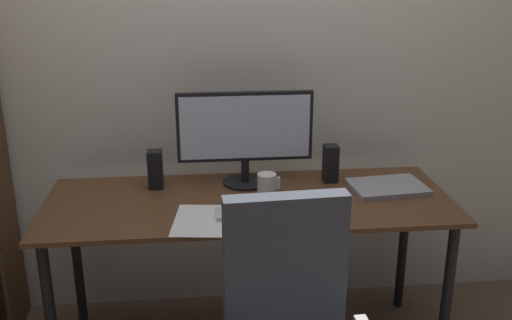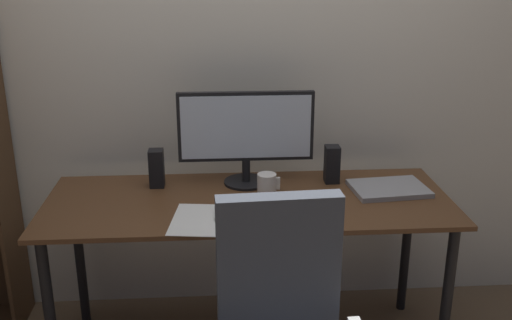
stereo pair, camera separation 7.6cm
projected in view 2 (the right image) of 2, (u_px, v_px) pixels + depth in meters
back_wall at (242, 48)px, 2.78m from camera, size 6.40×0.10×2.60m
desk at (249, 217)px, 2.52m from camera, size 1.71×0.65×0.74m
monitor at (245, 132)px, 2.59m from camera, size 0.60×0.20×0.42m
keyboard at (252, 213)px, 2.34m from camera, size 0.29×0.11×0.02m
mouse at (304, 207)px, 2.38m from camera, size 0.07×0.10×0.03m
coffee_mug at (267, 184)px, 2.53m from camera, size 0.10×0.08×0.10m
laptop at (389, 189)px, 2.58m from camera, size 0.34×0.26×0.02m
speaker_left at (157, 168)px, 2.61m from camera, size 0.06×0.07×0.17m
speaker_right at (332, 164)px, 2.66m from camera, size 0.06×0.07×0.17m
paper_sheet at (199, 219)px, 2.30m from camera, size 0.24×0.32×0.00m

